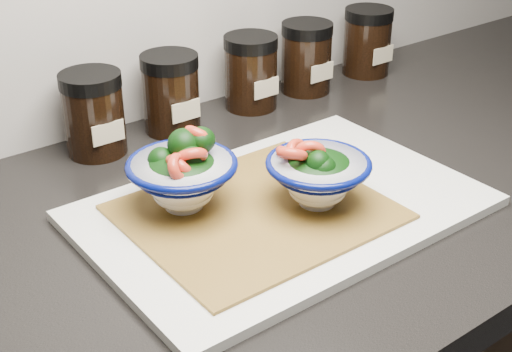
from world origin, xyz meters
TOP-DOWN VIEW (x-y plane):
  - countertop at (0.00, 1.45)m, footprint 3.50×0.60m
  - cutting_board at (-0.16, 1.41)m, footprint 0.45×0.30m
  - bamboo_mat at (-0.19, 1.42)m, footprint 0.28×0.24m
  - bowl_left at (-0.25, 1.47)m, footprint 0.13×0.13m
  - bowl_right at (-0.13, 1.39)m, footprint 0.12×0.12m
  - spice_jar_a at (-0.26, 1.69)m, footprint 0.08×0.08m
  - spice_jar_b at (-0.14, 1.69)m, footprint 0.08×0.08m
  - spice_jar_c at (0.01, 1.69)m, footprint 0.08×0.08m
  - spice_jar_d at (0.12, 1.69)m, footprint 0.08×0.08m
  - spice_jar_e at (0.25, 1.69)m, footprint 0.08×0.08m

SIDE VIEW (x-z plane):
  - countertop at x=0.00m, z-range 0.86..0.90m
  - cutting_board at x=-0.16m, z-range 0.90..0.91m
  - bamboo_mat at x=-0.19m, z-range 0.91..0.92m
  - bowl_right at x=-0.13m, z-range 0.91..1.00m
  - bowl_left at x=-0.25m, z-range 0.91..1.01m
  - spice_jar_a at x=-0.26m, z-range 0.90..1.01m
  - spice_jar_b at x=-0.14m, z-range 0.90..1.01m
  - spice_jar_c at x=0.01m, z-range 0.90..1.01m
  - spice_jar_d at x=0.12m, z-range 0.90..1.01m
  - spice_jar_e at x=0.25m, z-range 0.90..1.01m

